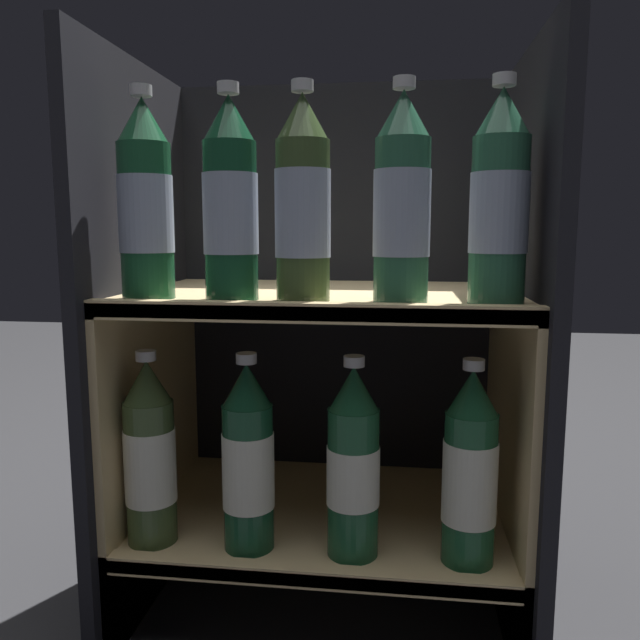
# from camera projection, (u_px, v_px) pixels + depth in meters

# --- Properties ---
(fridge_back_wall) EXTENTS (0.61, 0.02, 0.85)m
(fridge_back_wall) POSITION_uv_depth(u_px,v_px,m) (338.00, 323.00, 1.16)
(fridge_back_wall) COLOR black
(fridge_back_wall) RESTS_ON ground_plane
(fridge_side_left) EXTENTS (0.02, 0.43, 0.85)m
(fridge_side_left) POSITION_uv_depth(u_px,v_px,m) (141.00, 339.00, 1.00)
(fridge_side_left) COLOR black
(fridge_side_left) RESTS_ON ground_plane
(fridge_side_right) EXTENTS (0.02, 0.43, 0.85)m
(fridge_side_right) POSITION_uv_depth(u_px,v_px,m) (523.00, 347.00, 0.92)
(fridge_side_right) COLOR black
(fridge_side_right) RESTS_ON ground_plane
(shelf_lower) EXTENTS (0.57, 0.39, 0.16)m
(shelf_lower) POSITION_uv_depth(u_px,v_px,m) (324.00, 528.00, 0.99)
(shelf_lower) COLOR #DBBC84
(shelf_lower) RESTS_ON ground_plane
(shelf_upper) EXTENTS (0.57, 0.39, 0.51)m
(shelf_upper) POSITION_uv_depth(u_px,v_px,m) (324.00, 381.00, 0.96)
(shelf_upper) COLOR #DBBC84
(shelf_upper) RESTS_ON ground_plane
(bottle_upper_front_0) EXTENTS (0.07, 0.07, 0.28)m
(bottle_upper_front_0) POSITION_uv_depth(u_px,v_px,m) (146.00, 204.00, 0.83)
(bottle_upper_front_0) COLOR #194C2D
(bottle_upper_front_0) RESTS_ON shelf_upper
(bottle_upper_front_1) EXTENTS (0.07, 0.07, 0.28)m
(bottle_upper_front_1) POSITION_uv_depth(u_px,v_px,m) (230.00, 204.00, 0.81)
(bottle_upper_front_1) COLOR #144228
(bottle_upper_front_1) RESTS_ON shelf_upper
(bottle_upper_front_2) EXTENTS (0.07, 0.07, 0.28)m
(bottle_upper_front_2) POSITION_uv_depth(u_px,v_px,m) (303.00, 204.00, 0.80)
(bottle_upper_front_2) COLOR #384C28
(bottle_upper_front_2) RESTS_ON shelf_upper
(bottle_upper_front_3) EXTENTS (0.07, 0.07, 0.28)m
(bottle_upper_front_3) POSITION_uv_depth(u_px,v_px,m) (402.00, 203.00, 0.79)
(bottle_upper_front_3) COLOR #285B42
(bottle_upper_front_3) RESTS_ON shelf_upper
(bottle_upper_front_4) EXTENTS (0.07, 0.07, 0.28)m
(bottle_upper_front_4) POSITION_uv_depth(u_px,v_px,m) (499.00, 203.00, 0.77)
(bottle_upper_front_4) COLOR #285B42
(bottle_upper_front_4) RESTS_ON shelf_upper
(bottle_lower_front_0) EXTENTS (0.07, 0.07, 0.28)m
(bottle_lower_front_0) POSITION_uv_depth(u_px,v_px,m) (150.00, 456.00, 0.88)
(bottle_lower_front_0) COLOR #384C28
(bottle_lower_front_0) RESTS_ON shelf_lower
(bottle_lower_front_1) EXTENTS (0.07, 0.07, 0.28)m
(bottle_lower_front_1) POSITION_uv_depth(u_px,v_px,m) (248.00, 461.00, 0.86)
(bottle_lower_front_1) COLOR #144228
(bottle_lower_front_1) RESTS_ON shelf_lower
(bottle_lower_front_2) EXTENTS (0.07, 0.07, 0.28)m
(bottle_lower_front_2) POSITION_uv_depth(u_px,v_px,m) (353.00, 466.00, 0.84)
(bottle_lower_front_2) COLOR #194C2D
(bottle_lower_front_2) RESTS_ON shelf_lower
(bottle_lower_front_3) EXTENTS (0.07, 0.07, 0.28)m
(bottle_lower_front_3) POSITION_uv_depth(u_px,v_px,m) (470.00, 472.00, 0.82)
(bottle_lower_front_3) COLOR #194C2D
(bottle_lower_front_3) RESTS_ON shelf_lower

